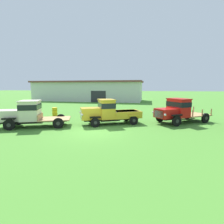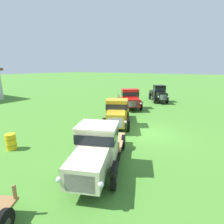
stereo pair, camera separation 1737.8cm
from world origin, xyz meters
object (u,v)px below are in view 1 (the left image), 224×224
Objects in this scene: farm_shed at (89,91)px; vintage_truck_midrow_center at (109,112)px; vintage_truck_second_in_line at (27,113)px; oil_drum_beside_row at (55,112)px; vintage_truck_far_side at (177,110)px.

farm_shed is 26.92m from vintage_truck_midrow_center.
farm_shed is 27.60m from vintage_truck_second_in_line.
farm_shed is 22.04m from oil_drum_beside_row.
farm_shed is 4.26× the size of vintage_truck_second_in_line.
vintage_truck_midrow_center reaches higher than oil_drum_beside_row.
farm_shed is 4.57× the size of vintage_truck_far_side.
vintage_truck_far_side is 5.85× the size of oil_drum_beside_row.
oil_drum_beside_row is (3.71, -21.65, -1.82)m from farm_shed.
vintage_truck_second_in_line is at bearing -80.57° from farm_shed.
vintage_truck_second_in_line is at bearing -157.74° from vintage_truck_midrow_center.
vintage_truck_midrow_center is 7.68m from oil_drum_beside_row.
vintage_truck_far_side is (12.15, 4.23, 0.02)m from vintage_truck_second_in_line.
farm_shed is at bearing 99.43° from vintage_truck_second_in_line.
vintage_truck_second_in_line is 6.26× the size of oil_drum_beside_row.
farm_shed reaches higher than vintage_truck_midrow_center.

